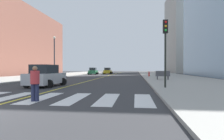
{
  "coord_description": "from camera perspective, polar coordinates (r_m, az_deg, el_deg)",
  "views": [
    {
      "loc": [
        5.9,
        -5.58,
        1.58
      ],
      "look_at": [
        0.93,
        34.3,
        1.26
      ],
      "focal_mm": 30.17,
      "sensor_mm": 36.0,
      "label": 1
    }
  ],
  "objects": [
    {
      "name": "pedestrian_crossing",
      "position": [
        9.74,
        -22.31,
        -3.36
      ],
      "size": [
        0.42,
        0.42,
        1.7
      ],
      "rotation": [
        0.0,
        0.0,
        3.37
      ],
      "color": "#232847",
      "rests_on": "ground"
    },
    {
      "name": "lane_divider_paint",
      "position": [
        45.99,
        -0.28,
        -1.5
      ],
      "size": [
        0.16,
        80.0,
        0.01
      ],
      "primitive_type": "cube",
      "color": "yellow",
      "rests_on": "ground"
    },
    {
      "name": "parking_garage_concrete",
      "position": [
        78.67,
        23.54,
        10.5
      ],
      "size": [
        18.0,
        24.0,
        30.68
      ],
      "primitive_type": "cube",
      "color": "#9E9B93",
      "rests_on": "ground"
    },
    {
      "name": "car_yellow_second",
      "position": [
        53.54,
        -1.32,
        -0.32
      ],
      "size": [
        2.58,
        4.08,
        1.81
      ],
      "rotation": [
        0.0,
        0.0,
        -0.02
      ],
      "color": "gold",
      "rests_on": "ground"
    },
    {
      "name": "sidewalk_kerb_east",
      "position": [
        26.39,
        20.93,
        -2.84
      ],
      "size": [
        10.0,
        120.0,
        0.15
      ],
      "primitive_type": "cube",
      "color": "#9E9B93",
      "rests_on": "ground"
    },
    {
      "name": "park_bench",
      "position": [
        25.1,
        15.11,
        -1.59
      ],
      "size": [
        1.81,
        0.58,
        1.12
      ],
      "rotation": [
        0.0,
        0.0,
        1.56
      ],
      "color": "#47474C",
      "rests_on": "sidewalk_kerb_east"
    },
    {
      "name": "car_green_third",
      "position": [
        49.44,
        -5.74,
        -0.39
      ],
      "size": [
        2.59,
        4.08,
        1.81
      ],
      "rotation": [
        0.0,
        0.0,
        0.03
      ],
      "color": "#236B42",
      "rests_on": "ground"
    },
    {
      "name": "low_rise_brick_west",
      "position": [
        56.52,
        -28.55,
        7.19
      ],
      "size": [
        16.0,
        32.0,
        16.52
      ],
      "primitive_type": "cube",
      "color": "#905646",
      "rests_on": "ground"
    },
    {
      "name": "fire_hydrant",
      "position": [
        35.25,
        11.15,
        -1.18
      ],
      "size": [
        0.26,
        0.26,
        0.89
      ],
      "color": "red",
      "rests_on": "sidewalk_kerb_east"
    },
    {
      "name": "traffic_light_near_corner",
      "position": [
        14.85,
        15.86,
        8.68
      ],
      "size": [
        0.36,
        0.41,
        5.09
      ],
      "rotation": [
        0.0,
        0.0,
        3.14
      ],
      "color": "black",
      "rests_on": "sidewalk_kerb_east"
    },
    {
      "name": "car_silver_nearest",
      "position": [
        17.54,
        -19.49,
        -1.81
      ],
      "size": [
        2.8,
        4.36,
        1.91
      ],
      "rotation": [
        0.0,
        0.0,
        -0.05
      ],
      "color": "#B7B7BC",
      "rests_on": "ground"
    },
    {
      "name": "street_lamp",
      "position": [
        33.79,
        -17.07,
        5.03
      ],
      "size": [
        0.44,
        0.44,
        6.95
      ],
      "color": "#38383D",
      "rests_on": "sidewalk_kerb_west"
    },
    {
      "name": "crosswalk_paint",
      "position": [
        11.36,
        -24.49,
        -7.55
      ],
      "size": [
        13.5,
        4.0,
        0.01
      ],
      "color": "silver",
      "rests_on": "ground"
    },
    {
      "name": "sidewalk_kerb_west",
      "position": [
        31.37,
        -28.17,
        -2.34
      ],
      "size": [
        10.0,
        120.0,
        0.15
      ],
      "primitive_type": "cube",
      "color": "#9E9B93",
      "rests_on": "ground"
    }
  ]
}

